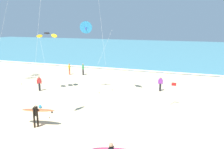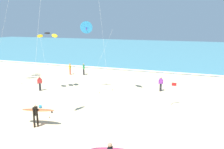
{
  "view_description": "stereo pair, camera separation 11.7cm",
  "coord_description": "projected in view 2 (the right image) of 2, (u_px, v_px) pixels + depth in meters",
  "views": [
    {
      "loc": [
        6.85,
        -11.44,
        7.21
      ],
      "look_at": [
        0.65,
        5.98,
        3.11
      ],
      "focal_mm": 38.22,
      "sensor_mm": 36.0,
      "label": 1
    },
    {
      "loc": [
        6.96,
        -11.4,
        7.21
      ],
      "look_at": [
        0.65,
        5.98,
        3.11
      ],
      "focal_mm": 38.22,
      "sensor_mm": 36.0,
      "label": 2
    }
  ],
  "objects": [
    {
      "name": "ground_plane",
      "position": [
        68.0,
        144.0,
        14.34
      ],
      "size": [
        160.0,
        160.0,
        0.0
      ],
      "primitive_type": "plane",
      "color": "#D1BA8E"
    },
    {
      "name": "bystander_green_top",
      "position": [
        84.0,
        69.0,
        32.95
      ],
      "size": [
        0.38,
        0.38,
        1.59
      ],
      "color": "black",
      "rests_on": "ground"
    },
    {
      "name": "lifeguard_flag",
      "position": [
        172.0,
        91.0,
        20.88
      ],
      "size": [
        0.45,
        0.05,
        2.1
      ],
      "color": "silver",
      "rests_on": "ground"
    },
    {
      "name": "shoreline_foam",
      "position": [
        147.0,
        71.0,
        35.45
      ],
      "size": [
        160.0,
        0.9,
        0.01
      ],
      "primitive_type": "cube",
      "color": "white",
      "rests_on": "ocean_water"
    },
    {
      "name": "kite_arc_charcoal_high",
      "position": [
        47.0,
        35.0,
        24.28
      ],
      "size": [
        4.31,
        4.19,
        6.18
      ],
      "color": "yellow",
      "rests_on": "ground"
    },
    {
      "name": "beach_ball",
      "position": [
        40.0,
        106.0,
        20.37
      ],
      "size": [
        0.28,
        0.28,
        0.28
      ],
      "primitive_type": "sphere",
      "color": "#2D99DB",
      "rests_on": "ground"
    },
    {
      "name": "bystander_red_top",
      "position": [
        40.0,
        83.0,
        25.34
      ],
      "size": [
        0.35,
        0.4,
        1.59
      ],
      "color": "black",
      "rests_on": "ground"
    },
    {
      "name": "surfer_trailing",
      "position": [
        37.0,
        112.0,
        16.68
      ],
      "size": [
        2.58,
        1.06,
        1.71
      ],
      "color": "black",
      "rests_on": "ground"
    },
    {
      "name": "ocean_water",
      "position": [
        170.0,
        50.0,
        62.71
      ],
      "size": [
        160.0,
        60.0,
        0.08
      ],
      "primitive_type": "cube",
      "color": "teal",
      "rests_on": "ground"
    },
    {
      "name": "bystander_yellow_top",
      "position": [
        70.0,
        69.0,
        33.11
      ],
      "size": [
        0.25,
        0.49,
        1.59
      ],
      "color": "#D8593F",
      "rests_on": "ground"
    },
    {
      "name": "bystander_purple_top",
      "position": [
        161.0,
        84.0,
        25.15
      ],
      "size": [
        0.47,
        0.28,
        1.59
      ],
      "color": "black",
      "rests_on": "ground"
    },
    {
      "name": "kite_delta_cobalt_mid",
      "position": [
        87.0,
        27.0,
        24.29
      ],
      "size": [
        3.23,
        1.2,
        7.3
      ],
      "color": "#2D99DB",
      "rests_on": "ground"
    }
  ]
}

